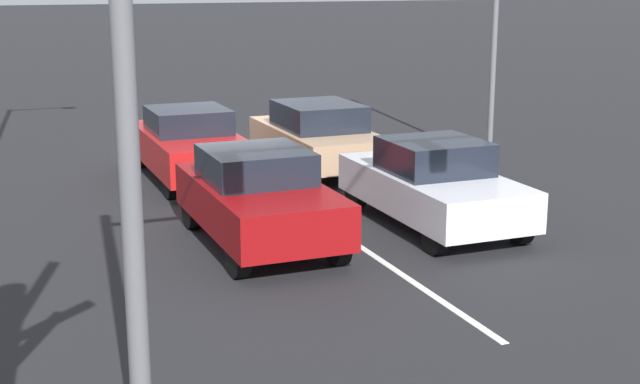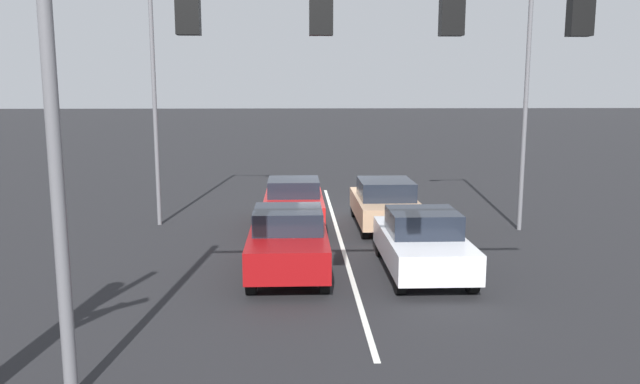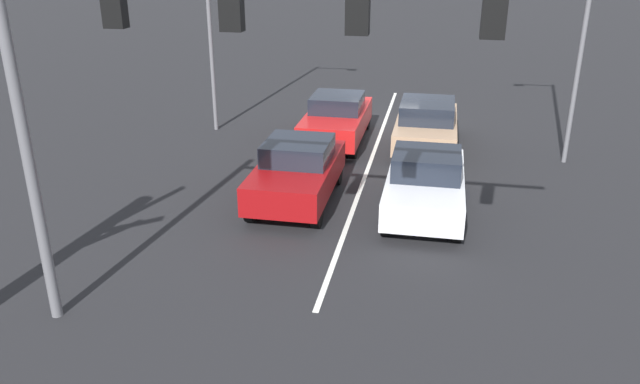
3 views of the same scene
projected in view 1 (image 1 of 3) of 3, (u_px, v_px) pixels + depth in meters
ground_plane at (234, 162)px, 21.74m from camera, size 240.00×240.00×0.00m
lane_stripe_left_divider at (273, 188)px, 19.10m from camera, size 0.12×17.86×0.01m
car_white_leftlane_front at (433, 184)px, 16.13m from camera, size 1.88×4.30×1.58m
car_maroon_midlane_front at (258, 197)px, 14.93m from camera, size 1.89×4.10×1.63m
car_red_midlane_second at (190, 144)px, 19.79m from camera, size 1.89×4.41×1.58m
car_tan_leftlane_second at (318, 136)px, 20.76m from camera, size 1.94×4.40×1.58m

